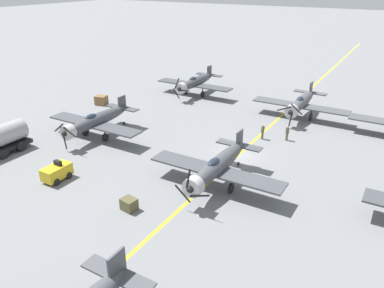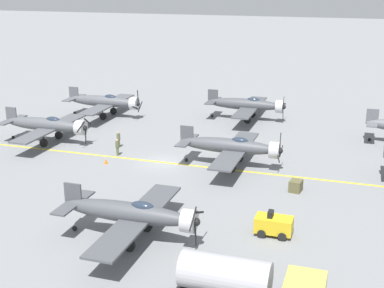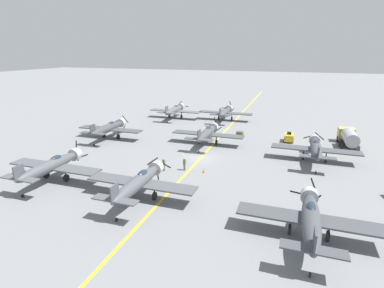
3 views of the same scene
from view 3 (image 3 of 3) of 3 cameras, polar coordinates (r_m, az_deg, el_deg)
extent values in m
plane|color=slate|center=(44.08, 1.71, -2.58)|extent=(400.00, 400.00, 0.00)
cube|color=yellow|center=(44.08, 1.71, -2.58)|extent=(0.30, 160.00, 0.01)
ellipsoid|color=#4F5257|center=(39.02, -25.50, -3.83)|extent=(1.50, 9.50, 1.42)
cylinder|color=#B7B7BC|center=(42.07, -21.37, -1.84)|extent=(1.57, 0.90, 1.58)
ellipsoid|color=#232D3D|center=(39.60, -24.48, -2.53)|extent=(0.80, 1.70, 0.76)
cube|color=#4F5257|center=(39.64, -24.69, -3.92)|extent=(12.00, 2.10, 0.16)
cube|color=#4F5257|center=(36.42, -29.95, -5.69)|extent=(4.40, 1.10, 0.12)
cube|color=#4F5257|center=(36.20, -30.10, -4.74)|extent=(0.14, 1.30, 1.60)
sphere|color=black|center=(42.43, -20.94, -1.64)|extent=(0.56, 0.56, 0.56)
cube|color=black|center=(43.03, -21.59, -2.20)|extent=(1.48, 0.06, 1.17)
cube|color=black|center=(42.04, -20.04, -2.20)|extent=(1.67, 0.06, 0.81)
cube|color=black|center=(42.24, -21.18, -0.50)|extent=(0.36, 0.06, 1.75)
cylinder|color=black|center=(40.86, -26.12, -4.45)|extent=(0.14, 0.14, 1.26)
cylinder|color=black|center=(41.08, -26.01, -5.27)|extent=(0.22, 0.90, 0.90)
cylinder|color=black|center=(38.87, -22.95, -5.11)|extent=(0.14, 0.14, 1.26)
cylinder|color=black|center=(39.10, -22.85, -5.96)|extent=(0.22, 0.90, 0.90)
cylinder|color=black|center=(37.14, -29.55, -8.61)|extent=(0.12, 0.36, 0.36)
ellipsoid|color=#4B4E53|center=(67.13, 6.24, 6.09)|extent=(1.50, 9.50, 1.42)
cylinder|color=#B7B7BC|center=(71.41, 7.04, 6.73)|extent=(1.58, 0.90, 1.58)
ellipsoid|color=#232D3D|center=(68.12, 6.47, 6.73)|extent=(0.80, 1.70, 0.76)
cube|color=#4B4E53|center=(67.93, 6.37, 5.93)|extent=(12.00, 2.10, 0.16)
cube|color=#4B4E53|center=(63.20, 5.41, 5.55)|extent=(4.40, 1.10, 0.12)
cube|color=#4B4E53|center=(63.07, 5.42, 6.13)|extent=(0.14, 1.30, 1.60)
sphere|color=black|center=(71.89, 7.13, 6.80)|extent=(0.56, 0.56, 0.56)
cube|color=black|center=(71.68, 7.39, 7.43)|extent=(0.73, 0.06, 1.69)
cube|color=black|center=(72.09, 6.45, 6.73)|extent=(1.75, 0.06, 0.44)
cube|color=black|center=(71.90, 7.55, 6.24)|extent=(1.23, 0.06, 1.43)
cylinder|color=black|center=(68.38, 5.12, 5.50)|extent=(0.14, 0.14, 1.26)
cylinder|color=black|center=(68.52, 5.11, 4.98)|extent=(0.22, 0.90, 0.90)
cylinder|color=black|center=(67.75, 7.60, 5.31)|extent=(0.14, 0.14, 1.26)
cylinder|color=black|center=(67.88, 7.58, 4.78)|extent=(0.22, 0.90, 0.90)
cylinder|color=black|center=(63.58, 5.34, 3.76)|extent=(0.12, 0.36, 0.36)
ellipsoid|color=#43464B|center=(26.43, 21.72, -13.36)|extent=(1.50, 9.50, 1.42)
cylinder|color=#B7B7BC|center=(30.38, 21.44, -9.20)|extent=(1.57, 0.90, 1.58)
ellipsoid|color=#232D3D|center=(27.17, 21.77, -11.14)|extent=(0.80, 1.70, 0.76)
cube|color=#43464B|center=(27.26, 21.59, -13.18)|extent=(12.00, 2.10, 0.16)
cube|color=#43464B|center=(22.89, 22.12, -18.11)|extent=(4.40, 1.10, 0.12)
cube|color=#43464B|center=(22.53, 22.32, -16.75)|extent=(0.14, 1.30, 1.60)
sphere|color=black|center=(30.83, 21.41, -8.80)|extent=(0.56, 0.56, 0.56)
cube|color=black|center=(31.17, 22.24, -10.05)|extent=(1.15, 0.06, 1.49)
cube|color=black|center=(30.53, 22.24, -7.50)|extent=(0.83, 0.06, 1.66)
cube|color=black|center=(30.82, 19.77, -8.82)|extent=(1.75, 0.06, 0.34)
cylinder|color=black|center=(27.49, 18.24, -14.05)|extent=(0.14, 0.14, 1.26)
cylinder|color=black|center=(27.82, 18.11, -15.17)|extent=(0.22, 0.90, 0.90)
cylinder|color=black|center=(27.73, 24.62, -14.54)|extent=(0.14, 0.14, 1.26)
cylinder|color=black|center=(28.05, 24.46, -15.65)|extent=(0.22, 0.90, 0.90)
cylinder|color=black|center=(24.03, 21.55, -22.15)|extent=(0.12, 0.36, 0.36)
ellipsoid|color=#4F5156|center=(31.42, -10.36, -7.32)|extent=(1.50, 9.50, 1.42)
cylinder|color=#B7B7BC|center=(35.03, -6.84, -4.50)|extent=(1.58, 0.90, 1.58)
ellipsoid|color=#232D3D|center=(32.10, -9.43, -5.62)|extent=(0.80, 1.70, 0.76)
cube|color=#4F5156|center=(32.16, -9.67, -7.35)|extent=(12.00, 2.10, 0.16)
cube|color=#4F5156|center=(28.24, -14.43, -10.22)|extent=(4.40, 1.10, 0.12)
cube|color=#4F5156|center=(27.95, -14.53, -9.04)|extent=(0.14, 1.30, 1.60)
sphere|color=black|center=(35.45, -6.49, -4.22)|extent=(0.56, 0.56, 0.56)
cube|color=black|center=(35.82, -6.60, -5.49)|extent=(0.35, 0.06, 1.75)
cube|color=black|center=(35.00, -5.31, -3.87)|extent=(1.67, 0.06, 0.81)
cube|color=black|center=(35.55, -7.54, -3.29)|extent=(1.48, 0.06, 1.17)
cylinder|color=black|center=(33.11, -11.92, -7.93)|extent=(0.14, 0.14, 1.26)
cylinder|color=black|center=(33.38, -11.85, -8.91)|extent=(0.22, 0.90, 0.90)
cylinder|color=black|center=(31.78, -7.20, -8.79)|extent=(0.14, 0.14, 1.26)
cylinder|color=black|center=(32.06, -7.16, -9.81)|extent=(0.22, 0.90, 0.90)
cylinder|color=black|center=(29.17, -14.20, -13.80)|extent=(0.12, 0.36, 0.36)
ellipsoid|color=#46484D|center=(44.82, 22.53, -0.84)|extent=(1.50, 9.50, 1.42)
cylinder|color=#B7B7BC|center=(49.09, 22.29, 0.70)|extent=(1.58, 0.90, 1.58)
ellipsoid|color=#232D3D|center=(45.75, 22.55, 0.25)|extent=(0.80, 1.70, 0.76)
cube|color=#46484D|center=(45.64, 22.44, -0.96)|extent=(12.00, 2.10, 0.16)
cube|color=#46484D|center=(40.89, 22.82, -2.33)|extent=(4.40, 1.10, 0.12)
cube|color=#46484D|center=(40.69, 22.93, -1.47)|extent=(0.14, 1.30, 1.60)
sphere|color=black|center=(49.57, 22.27, 0.85)|extent=(0.56, 0.56, 0.56)
cube|color=black|center=(49.81, 22.29, -0.12)|extent=(0.37, 0.06, 1.75)
cube|color=black|center=(49.48, 23.13, 1.37)|extent=(1.47, 0.06, 1.18)
cube|color=black|center=(49.43, 21.38, 1.31)|extent=(1.67, 0.06, 0.79)
cylinder|color=black|center=(45.74, 20.48, -1.53)|extent=(0.14, 0.14, 1.26)
cylinder|color=black|center=(45.94, 20.40, -2.28)|extent=(0.22, 0.90, 0.90)
cylinder|color=black|center=(45.97, 24.21, -1.88)|extent=(0.14, 0.14, 1.26)
cylinder|color=black|center=(46.17, 24.11, -2.62)|extent=(0.22, 0.90, 0.90)
cylinder|color=black|center=(41.51, 22.51, -4.99)|extent=(0.12, 0.36, 0.36)
ellipsoid|color=#484B50|center=(49.19, 2.78, 2.03)|extent=(1.50, 9.50, 1.42)
cylinder|color=#B7B7BC|center=(53.34, 4.12, 3.22)|extent=(1.58, 0.90, 1.58)
ellipsoid|color=#232D3D|center=(50.10, 3.16, 2.98)|extent=(0.80, 1.70, 0.76)
cube|color=#484B50|center=(49.98, 3.02, 1.88)|extent=(12.00, 2.10, 0.16)
cube|color=#484B50|center=(45.38, 1.34, 0.93)|extent=(4.40, 1.10, 0.12)
cube|color=#484B50|center=(45.20, 1.35, 1.72)|extent=(0.14, 1.30, 1.60)
sphere|color=black|center=(53.81, 4.26, 3.34)|extent=(0.56, 0.56, 0.56)
cube|color=black|center=(54.09, 3.41, 3.11)|extent=(1.70, 0.06, 0.72)
cube|color=black|center=(53.79, 4.93, 2.70)|extent=(1.42, 0.06, 1.24)
cube|color=black|center=(53.57, 4.44, 4.22)|extent=(0.45, 0.06, 1.75)
cylinder|color=black|center=(50.57, 1.38, 1.33)|extent=(0.14, 0.14, 1.26)
cylinder|color=black|center=(50.74, 1.37, 0.65)|extent=(0.22, 0.90, 0.90)
cylinder|color=black|center=(49.78, 4.67, 1.02)|extent=(0.14, 0.14, 1.26)
cylinder|color=black|center=(49.96, 4.65, 0.33)|extent=(0.22, 0.90, 0.90)
cylinder|color=black|center=(45.93, 1.30, -1.51)|extent=(0.12, 0.36, 0.36)
ellipsoid|color=#45474C|center=(54.50, -15.76, 2.91)|extent=(1.50, 9.50, 1.42)
cylinder|color=#B7B7BC|center=(58.10, -13.30, 3.97)|extent=(1.58, 0.90, 1.58)
ellipsoid|color=#232D3D|center=(55.28, -15.14, 3.76)|extent=(0.80, 1.70, 0.76)
cube|color=#45474C|center=(55.19, -15.29, 2.76)|extent=(12.00, 2.10, 0.16)
cube|color=#45474C|center=(51.27, -18.32, 1.97)|extent=(4.40, 1.10, 0.12)
cube|color=#45474C|center=(51.11, -18.39, 2.67)|extent=(0.14, 1.30, 1.60)
sphere|color=black|center=(58.51, -13.05, 4.08)|extent=(0.56, 0.56, 0.56)
cube|color=black|center=(58.57, -12.78, 3.27)|extent=(0.65, 0.06, 1.71)
cube|color=black|center=(58.06, -12.59, 4.66)|extent=(1.29, 0.06, 1.38)
cube|color=black|center=(58.92, -13.77, 4.31)|extent=(1.74, 0.06, 0.52)
cylinder|color=black|center=(56.18, -16.51, 2.25)|extent=(0.14, 0.14, 1.26)
cylinder|color=black|center=(56.34, -16.46, 1.63)|extent=(0.22, 0.90, 0.90)
cylinder|color=black|center=(54.53, -13.93, 2.01)|extent=(0.14, 0.14, 1.26)
cylinder|color=black|center=(54.69, -13.88, 1.37)|extent=(0.22, 0.90, 0.90)
cylinder|color=black|center=(51.77, -18.15, -0.21)|extent=(0.12, 0.36, 0.36)
ellipsoid|color=#575A5F|center=(68.99, -3.44, 6.46)|extent=(1.50, 9.50, 1.42)
cylinder|color=#B7B7BC|center=(73.05, -2.11, 7.09)|extent=(1.57, 0.90, 1.58)
ellipsoid|color=#232D3D|center=(69.92, -3.09, 7.08)|extent=(0.80, 1.70, 0.76)
cube|color=#575A5F|center=(69.74, -3.20, 6.30)|extent=(12.00, 2.10, 0.16)
cube|color=#575A5F|center=(65.27, -4.81, 5.94)|extent=(4.40, 1.10, 0.12)
cube|color=#575A5F|center=(65.14, -4.82, 6.50)|extent=(0.14, 1.30, 1.60)
sphere|color=black|center=(73.51, -1.97, 7.16)|extent=(0.56, 0.56, 0.56)
cube|color=black|center=(73.19, -1.34, 7.23)|extent=(1.75, 0.06, 0.43)
cube|color=black|center=(73.59, -2.39, 7.69)|extent=(1.22, 0.06, 1.44)
cube|color=black|center=(73.77, -2.19, 6.54)|extent=(0.74, 0.06, 1.69)
cylinder|color=black|center=(70.43, -4.33, 5.87)|extent=(0.14, 0.14, 1.26)
cylinder|color=black|center=(70.56, -4.32, 5.36)|extent=(0.22, 0.90, 0.90)
cylinder|color=black|center=(69.32, -2.03, 5.72)|extent=(0.14, 0.14, 1.26)
cylinder|color=black|center=(69.45, -2.03, 5.21)|extent=(0.22, 0.90, 0.90)
cylinder|color=black|center=(65.64, -4.78, 4.20)|extent=(0.12, 0.36, 0.36)
cube|color=black|center=(55.07, 27.53, 0.18)|extent=(2.25, 8.00, 0.40)
cube|color=#B2AD4C|center=(57.71, 27.25, 1.75)|extent=(2.50, 2.08, 2.00)
cylinder|color=#9E9EA3|center=(53.49, 27.90, 1.11)|extent=(2.10, 4.96, 2.10)
cylinder|color=black|center=(57.30, 26.02, 0.86)|extent=(0.30, 1.00, 1.00)
cylinder|color=black|center=(57.67, 28.35, 0.63)|extent=(0.30, 1.00, 1.00)
cylinder|color=black|center=(54.55, 26.34, 0.06)|extent=(0.30, 1.00, 1.00)
cylinder|color=black|center=(54.93, 28.78, -0.18)|extent=(0.30, 1.00, 1.00)
cylinder|color=black|center=(52.57, 26.59, -0.58)|extent=(0.30, 1.00, 1.00)
cylinder|color=black|center=(52.97, 29.12, -0.82)|extent=(0.30, 1.00, 1.00)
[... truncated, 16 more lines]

